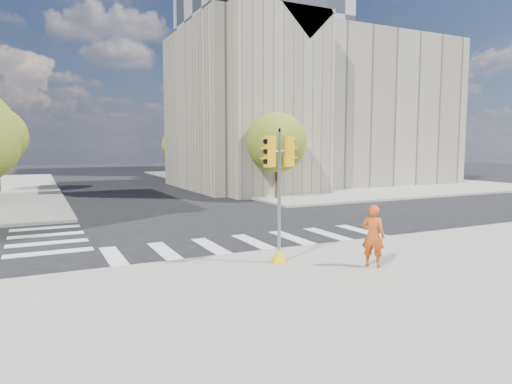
% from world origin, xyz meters
% --- Properties ---
extents(ground, '(160.00, 160.00, 0.00)m').
position_xyz_m(ground, '(0.00, 0.00, 0.00)').
color(ground, black).
rests_on(ground, ground).
extents(sidewalk_near, '(30.00, 14.00, 0.15)m').
position_xyz_m(sidewalk_near, '(0.00, -11.00, 0.07)').
color(sidewalk_near, gray).
rests_on(sidewalk_near, ground).
extents(sidewalk_far_right, '(28.00, 40.00, 0.15)m').
position_xyz_m(sidewalk_far_right, '(20.00, 26.00, 0.07)').
color(sidewalk_far_right, gray).
rests_on(sidewalk_far_right, ground).
extents(civic_building, '(26.00, 16.00, 19.39)m').
position_xyz_m(civic_building, '(15.59, 19.12, 7.26)').
color(civic_building, gray).
rests_on(civic_building, ground).
extents(office_tower, '(20.00, 18.00, 30.00)m').
position_xyz_m(office_tower, '(22.00, 42.00, 15.00)').
color(office_tower, '#9EA0A3').
rests_on(office_tower, ground).
extents(tree_re_near, '(4.20, 4.20, 6.16)m').
position_xyz_m(tree_re_near, '(7.50, 10.00, 4.05)').
color(tree_re_near, '#382616').
rests_on(tree_re_near, ground).
extents(tree_re_mid, '(4.60, 4.60, 6.66)m').
position_xyz_m(tree_re_mid, '(7.50, 22.00, 4.35)').
color(tree_re_mid, '#382616').
rests_on(tree_re_mid, ground).
extents(tree_re_far, '(4.00, 4.00, 5.88)m').
position_xyz_m(tree_re_far, '(7.50, 34.00, 3.87)').
color(tree_re_far, '#382616').
rests_on(tree_re_far, ground).
extents(lamp_near, '(0.35, 0.18, 8.11)m').
position_xyz_m(lamp_near, '(8.00, 14.00, 4.58)').
color(lamp_near, black).
rests_on(lamp_near, sidewalk_far_right).
extents(lamp_far, '(0.35, 0.18, 8.11)m').
position_xyz_m(lamp_far, '(8.00, 28.00, 4.58)').
color(lamp_far, black).
rests_on(lamp_far, sidewalk_far_right).
extents(traffic_signal, '(1.08, 0.56, 4.22)m').
position_xyz_m(traffic_signal, '(-1.00, -5.81, 1.92)').
color(traffic_signal, '#ECAB0C').
rests_on(traffic_signal, sidewalk_near).
extents(photographer, '(0.78, 0.83, 1.91)m').
position_xyz_m(photographer, '(1.36, -7.45, 1.11)').
color(photographer, '#CE4D13').
rests_on(photographer, sidewalk_near).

